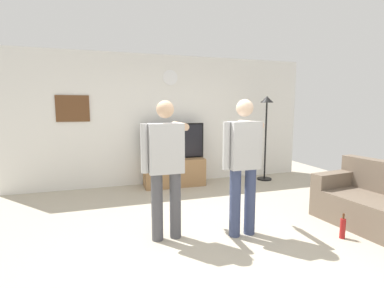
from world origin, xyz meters
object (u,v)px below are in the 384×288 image
Objects in this scene: floor_lamp at (266,120)px; person_standing_nearer_couch at (243,160)px; beverage_bottle at (343,228)px; wall_clock at (170,78)px; tv_stand at (174,172)px; television at (174,141)px; framed_picture at (73,109)px; person_standing_nearer_lamp at (166,162)px; side_couch at (379,205)px.

floor_lamp reaches higher than person_standing_nearer_couch.
floor_lamp is 2.98m from person_standing_nearer_couch.
floor_lamp is 3.14m from beverage_bottle.
tv_stand is at bearing -90.00° from wall_clock.
television is 2.13× the size of framed_picture.
television reaches higher than beverage_bottle.
framed_picture is (-1.92, 0.30, 1.32)m from tv_stand.
floor_lamp is 1.09× the size of person_standing_nearer_couch.
television is at bearing -90.00° from wall_clock.
beverage_bottle is (1.41, -2.97, -0.15)m from tv_stand.
person_standing_nearer_lamp is 0.99× the size of person_standing_nearer_couch.
person_standing_nearer_lamp is (-2.74, -2.16, -0.37)m from floor_lamp.
floor_lamp is at bearing 38.20° from person_standing_nearer_lamp.
wall_clock is at bearing 113.39° from beverage_bottle.
wall_clock is 2.02m from framed_picture.
framed_picture is at bearing 135.56° from beverage_bottle.
person_standing_nearer_lamp is 5.33× the size of beverage_bottle.
wall_clock reaches higher than television.
side_couch is 0.75m from beverage_bottle.
wall_clock is 4.26m from side_couch.
tv_stand is 1.98m from wall_clock.
side_couch reaches higher than tv_stand.
beverage_bottle is at bearing -171.45° from side_couch.
framed_picture is 0.36× the size of person_standing_nearer_lamp.
tv_stand is at bearing 126.65° from side_couch.
floor_lamp is at bearing -11.74° from wall_clock.
wall_clock is 0.97× the size of beverage_bottle.
person_standing_nearer_couch reaches higher than beverage_bottle.
tv_stand is at bearing 96.07° from person_standing_nearer_couch.
tv_stand is at bearing -8.75° from framed_picture.
beverage_bottle is (1.15, -0.49, -0.84)m from person_standing_nearer_couch.
television is at bearing -7.39° from framed_picture.
person_standing_nearer_lamp is at bearing -106.16° from television.
wall_clock is 0.51× the size of framed_picture.
wall_clock reaches higher than beverage_bottle.
wall_clock is (0.00, 0.24, 1.31)m from television.
person_standing_nearer_lamp is 2.93m from side_couch.
television is 0.83× the size of side_couch.
wall_clock is 0.18× the size of person_standing_nearer_lamp.
framed_picture is 0.39× the size of side_couch.
framed_picture is 0.32× the size of floor_lamp.
wall_clock is 0.17× the size of floor_lamp.
floor_lamp is (3.98, -0.43, -0.26)m from framed_picture.
person_standing_nearer_couch is at bearing -11.28° from person_standing_nearer_lamp.
wall_clock is at bearing 95.44° from person_standing_nearer_couch.
tv_stand is 0.80× the size of side_couch.
television is 2.54m from person_standing_nearer_couch.
floor_lamp reaches higher than tv_stand.
tv_stand is 2.34m from framed_picture.
side_couch is at bearing -88.59° from floor_lamp.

